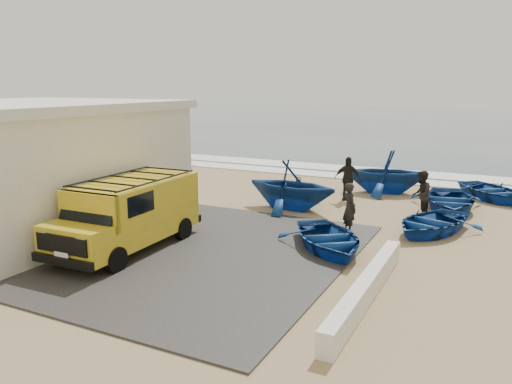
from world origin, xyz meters
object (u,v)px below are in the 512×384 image
at_px(parapet, 367,288).
at_px(fisherman_middle, 421,195).
at_px(fisherman_front, 349,208).
at_px(boat_far_right, 492,191).
at_px(fisherman_back, 347,179).
at_px(boat_far_left, 386,172).
at_px(boat_near_right, 431,222).
at_px(boat_mid_right, 449,200).
at_px(van, 129,211).
at_px(boat_near_left, 328,238).
at_px(building, 24,164).
at_px(boat_mid_left, 291,185).

xyz_separation_m(parapet, fisherman_middle, (-0.06, 7.99, 0.62)).
bearing_deg(fisherman_front, boat_far_right, -74.43).
relative_size(parapet, fisherman_back, 3.19).
bearing_deg(boat_far_left, fisherman_front, -9.95).
xyz_separation_m(boat_near_right, fisherman_middle, (-0.64, 1.81, 0.53)).
xyz_separation_m(boat_mid_right, fisherman_back, (-4.12, -0.09, 0.53)).
height_order(van, boat_far_right, van).
height_order(boat_far_left, fisherman_front, boat_far_left).
bearing_deg(boat_mid_right, parapet, -104.98).
relative_size(van, boat_far_left, 1.37).
bearing_deg(boat_far_left, parapet, -2.20).
bearing_deg(fisherman_back, boat_near_left, -92.40).
height_order(boat_far_left, fisherman_back, boat_far_left).
bearing_deg(boat_far_right, boat_near_left, -149.91).
height_order(boat_near_left, fisherman_front, fisherman_front).
bearing_deg(fisherman_front, building, 64.14).
height_order(van, boat_near_right, van).
height_order(van, boat_mid_left, van).
bearing_deg(building, boat_near_right, 21.60).
relative_size(building, boat_mid_right, 2.38).
relative_size(boat_mid_right, fisherman_back, 2.10).
xyz_separation_m(fisherman_middle, fisherman_back, (-3.29, 1.68, 0.04)).
relative_size(boat_mid_right, fisherman_middle, 2.20).
bearing_deg(boat_far_left, van, -36.63).
xyz_separation_m(fisherman_front, fisherman_back, (-1.47, 4.73, 0.08)).
xyz_separation_m(building, fisherman_front, (10.63, 3.94, -1.30)).
distance_m(boat_near_left, boat_far_right, 10.49).
relative_size(boat_near_right, fisherman_middle, 1.99).
height_order(building, boat_near_right, building).
height_order(van, boat_far_left, van).
xyz_separation_m(boat_far_right, fisherman_front, (-4.10, -7.63, 0.48)).
height_order(boat_near_right, fisherman_front, fisherman_front).
bearing_deg(boat_mid_right, boat_near_left, -122.04).
bearing_deg(boat_mid_right, boat_mid_left, -165.50).
bearing_deg(building, boat_near_left, 10.35).
relative_size(boat_near_left, boat_far_left, 0.96).
bearing_deg(boat_mid_right, fisherman_back, 170.80).
height_order(parapet, fisherman_front, fisherman_front).
xyz_separation_m(parapet, van, (-7.30, 0.39, 0.90)).
bearing_deg(fisherman_back, fisherman_front, -86.99).
bearing_deg(boat_mid_right, boat_far_right, 52.31).
bearing_deg(boat_mid_right, building, -157.01).
xyz_separation_m(boat_mid_right, boat_far_right, (1.45, 2.81, -0.03)).
bearing_deg(building, fisherman_middle, 29.31).
distance_m(boat_near_left, boat_mid_right, 7.34).
distance_m(boat_mid_right, fisherman_front, 5.52).
relative_size(building, parapet, 1.57).
distance_m(van, boat_mid_right, 12.40).
relative_size(boat_mid_left, boat_mid_right, 0.94).
height_order(boat_mid_left, fisherman_back, boat_mid_left).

